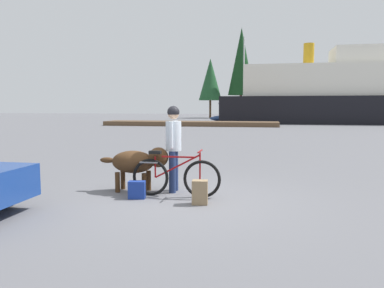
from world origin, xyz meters
TOP-DOWN VIEW (x-y plane):
  - ground_plane at (0.00, 0.00)m, footprint 160.00×160.00m
  - bicycle at (-0.14, 0.29)m, footprint 1.77×0.44m
  - person_cyclist at (-0.27, 0.72)m, footprint 0.32×0.53m
  - dog at (-0.99, 0.58)m, footprint 1.48×0.55m
  - backpack at (0.43, -0.18)m, footprint 0.30×0.23m
  - handbag_pannier at (-0.83, 0.01)m, footprint 0.34×0.23m
  - dock_pier at (-5.05, 26.74)m, footprint 15.82×2.88m
  - ferry_boat at (9.05, 35.09)m, footprint 23.79×8.13m
  - sailboat_moored at (-0.66, 34.03)m, footprint 7.33×2.05m
  - pine_tree_far_left at (-6.61, 50.37)m, footprint 3.53×3.53m
  - pine_tree_center at (-1.93, 50.32)m, footprint 3.91×3.91m
  - pine_tree_far_right at (18.13, 50.85)m, footprint 3.63×3.63m
  - pine_tree_mid_back at (7.95, 53.74)m, footprint 3.97×3.97m

SIDE VIEW (x-z plane):
  - ground_plane at x=0.00m, z-range 0.00..0.00m
  - handbag_pannier at x=-0.83m, z-range 0.00..0.34m
  - dock_pier at x=-5.05m, z-range 0.00..0.40m
  - backpack at x=0.43m, z-range 0.00..0.44m
  - bicycle at x=-0.14m, z-range -0.06..0.86m
  - sailboat_moored at x=-0.66m, z-range -4.05..5.07m
  - dog at x=-0.99m, z-range 0.16..1.09m
  - person_cyclist at x=-0.27m, z-range 0.19..1.97m
  - ferry_boat at x=9.05m, z-range -1.27..7.11m
  - pine_tree_far_left at x=-6.61m, z-range 1.34..10.36m
  - pine_tree_far_right at x=18.13m, z-range 1.25..11.02m
  - pine_tree_mid_back at x=7.95m, z-range 1.72..12.62m
  - pine_tree_center at x=-1.93m, z-range 1.71..15.13m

